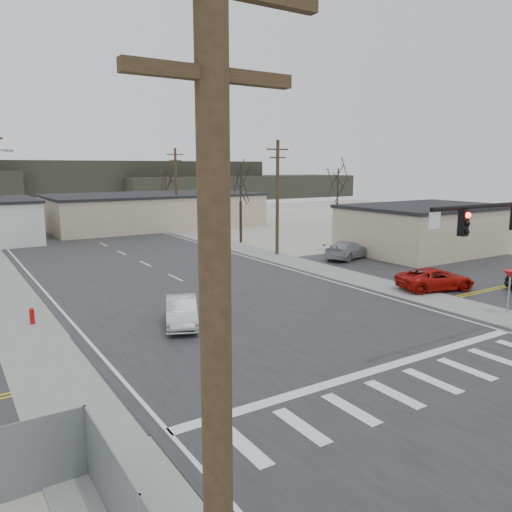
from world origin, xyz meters
The scene contains 23 objects.
ground centered at (0.00, 0.00, 0.00)m, with size 140.00×140.00×0.00m, color silver.
main_road centered at (0.00, 15.00, 0.02)m, with size 18.00×110.00×0.05m, color #242426.
cross_road centered at (0.00, 0.00, 0.02)m, with size 90.00×10.00×0.04m, color #242426.
parking_lot centered at (20.00, 6.00, 0.02)m, with size 18.00×20.00×0.03m, color #242426.
sidewalk_right centered at (10.60, 20.00, 0.03)m, with size 3.00×90.00×0.06m, color gray.
fire_hydrant centered at (-10.20, 8.00, 0.45)m, with size 0.24×0.24×0.87m.
yield_sign centered at (11.50, -3.50, 2.07)m, with size 0.80×0.80×2.35m.
building_right_far centered at (10.00, 44.00, 2.15)m, with size 26.30×14.30×4.30m.
building_lot centered at (24.00, 12.00, 2.16)m, with size 14.30×10.30×4.30m.
upole_left_a centered at (-11.50, -14.00, 5.22)m, with size 2.20×0.30×10.00m.
upole_right_a centered at (11.50, 18.00, 5.22)m, with size 2.20×0.30×10.00m.
upole_right_b centered at (11.50, 40.00, 5.22)m, with size 2.20×0.30×10.00m.
tree_right_mid centered at (12.50, 26.00, 5.93)m, with size 3.74×3.74×8.33m.
tree_right_far centered at (15.00, 52.00, 5.58)m, with size 3.52×3.52×7.84m.
tree_lot centered at (22.00, 22.00, 5.58)m, with size 3.52×3.52×7.84m.
hill_center centered at (15.00, 96.00, 4.50)m, with size 80.00×18.00×9.00m, color #333026.
hill_right centered at (50.00, 90.00, 2.75)m, with size 60.00×18.00×5.50m, color #333026.
sedan_crossing centered at (-4.00, 3.91, 0.73)m, with size 1.46×4.18×1.38m, color #A2A9AC.
car_far_a centered at (0.87, 44.48, 0.73)m, with size 1.92×4.72×1.37m, color black.
car_far_b centered at (-5.65, 50.36, 0.69)m, with size 1.53×3.79×1.29m, color black.
car_parked_red centered at (12.54, 1.93, 0.72)m, with size 2.27×4.91×1.37m, color #A50E09.
car_parked_dark_b centered at (20.94, 12.86, 0.73)m, with size 1.46×4.20×1.38m, color black.
car_parked_silver centered at (15.34, 13.00, 0.78)m, with size 2.10×5.17×1.50m, color #91959B.
Camera 1 is at (-13.57, -17.95, 7.72)m, focal length 35.00 mm.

